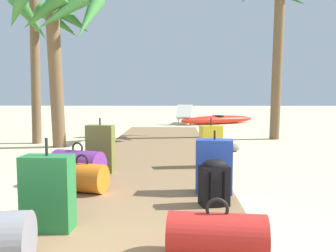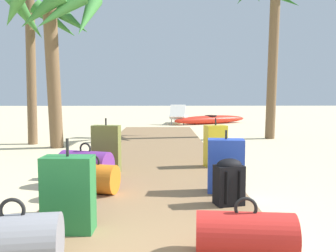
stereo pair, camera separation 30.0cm
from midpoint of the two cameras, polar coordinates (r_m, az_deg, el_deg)
ground_plane at (r=5.92m, az=-1.35°, el=-6.71°), size 60.00×60.00×0.00m
boardwalk at (r=6.96m, az=-0.95°, el=-4.58°), size 2.18×10.65×0.08m
suitcase_olive at (r=5.26m, az=-9.16°, el=-3.60°), size 0.42×0.23×0.79m
suitcase_yellow at (r=5.62m, az=8.37°, el=-3.22°), size 0.36×0.29×0.77m
suitcase_green at (r=3.14m, az=-16.03°, el=-10.26°), size 0.42×0.23×0.78m
duffel_bag_orange at (r=4.26m, az=-11.55°, el=-8.11°), size 0.61×0.46×0.45m
duffel_bag_purple at (r=4.84m, az=-12.49°, el=-6.15°), size 0.74×0.58×0.51m
duffel_bag_red at (r=2.64m, az=11.21°, el=-16.77°), size 0.72×0.39×0.43m
backpack_navy at (r=3.78m, az=-15.25°, el=-8.14°), size 0.36×0.30×0.54m
backpack_black at (r=3.73m, az=9.72°, el=-8.68°), size 0.32×0.26×0.48m
suitcase_blue at (r=4.18m, az=9.47°, el=-6.36°), size 0.44×0.28×0.72m
palm_tree_near_left at (r=8.39m, az=-16.68°, el=14.75°), size 2.24×2.13×3.52m
palm_tree_near_right at (r=10.15m, az=18.01°, el=17.97°), size 2.13×2.17×4.52m
lounge_chair at (r=14.43m, az=3.45°, el=1.64°), size 0.84×1.62×0.79m
kayak at (r=14.55m, az=8.58°, el=1.01°), size 3.27×2.04×0.35m
rock_right_mid at (r=7.73m, az=11.53°, el=-3.40°), size 0.38×0.37×0.16m
rock_left_near at (r=8.46m, az=-10.37°, el=-2.86°), size 0.15×0.18×0.10m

